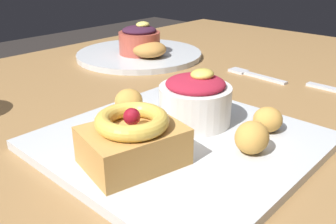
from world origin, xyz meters
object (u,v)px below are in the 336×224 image
at_px(fritter_front, 252,137).
at_px(back_pastry, 149,49).
at_px(cake_slice, 133,140).
at_px(fritter_middle, 129,101).
at_px(berry_ramekin, 195,100).
at_px(front_plate, 180,141).
at_px(back_ramekin, 140,40).
at_px(fritter_back, 268,119).
at_px(back_plate, 139,54).
at_px(fork, 253,75).

xyz_separation_m(fritter_front, back_pastry, (0.22, 0.38, -0.00)).
bearing_deg(cake_slice, fritter_middle, 50.24).
height_order(cake_slice, fritter_front, cake_slice).
distance_m(berry_ramekin, fritter_middle, 0.10).
distance_m(berry_ramekin, fritter_front, 0.10).
bearing_deg(fritter_middle, front_plate, -95.24).
bearing_deg(back_ramekin, fritter_back, -111.82).
distance_m(back_plate, fork, 0.27).
bearing_deg(back_pastry, fritter_middle, -140.11).
bearing_deg(fritter_back, front_plate, 141.75).
relative_size(fritter_back, back_plate, 0.13).
bearing_deg(back_pastry, front_plate, -129.14).
distance_m(fritter_middle, fork, 0.31).
height_order(fritter_middle, back_plate, fritter_middle).
height_order(fritter_back, back_ramekin, back_ramekin).
bearing_deg(back_plate, fritter_middle, -135.55).
bearing_deg(back_plate, fritter_front, -118.34).
relative_size(cake_slice, fritter_front, 2.83).
relative_size(fritter_back, fork, 0.30).
distance_m(fritter_front, back_plate, 0.49).
xyz_separation_m(front_plate, cake_slice, (-0.08, -0.00, 0.03)).
height_order(front_plate, fork, front_plate).
bearing_deg(front_plate, fritter_front, -72.42).
xyz_separation_m(berry_ramekin, fritter_front, (-0.02, -0.10, -0.01)).
bearing_deg(cake_slice, back_pastry, 43.11).
height_order(berry_ramekin, fritter_front, berry_ramekin).
distance_m(cake_slice, fritter_front, 0.13).
relative_size(cake_slice, fritter_middle, 2.94).
relative_size(front_plate, fritter_middle, 7.49).
xyz_separation_m(fritter_front, fritter_back, (0.06, 0.01, -0.00)).
distance_m(fritter_front, fritter_back, 0.06).
relative_size(cake_slice, fritter_back, 3.09).
relative_size(front_plate, berry_ramekin, 3.14).
bearing_deg(back_pastry, back_ramekin, 78.68).
bearing_deg(berry_ramekin, fritter_back, -63.94).
relative_size(back_ramekin, fork, 0.74).
xyz_separation_m(front_plate, fritter_front, (0.03, -0.08, 0.02)).
bearing_deg(front_plate, back_pastry, 50.86).
height_order(berry_ramekin, fork, berry_ramekin).
xyz_separation_m(berry_ramekin, back_plate, (0.21, 0.34, -0.04)).
bearing_deg(back_pastry, cake_slice, -136.89).
height_order(back_plate, back_ramekin, back_ramekin).
distance_m(front_plate, fritter_middle, 0.11).
relative_size(fritter_front, back_pastry, 0.56).
height_order(berry_ramekin, back_pastry, berry_ramekin).
bearing_deg(berry_ramekin, back_pastry, 55.35).
xyz_separation_m(cake_slice, fritter_front, (0.11, -0.08, -0.01)).
distance_m(back_pastry, fork, 0.23).
bearing_deg(fritter_front, fork, 30.04).
distance_m(back_ramekin, fork, 0.27).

